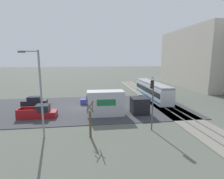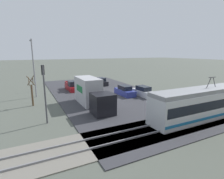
# 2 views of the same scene
# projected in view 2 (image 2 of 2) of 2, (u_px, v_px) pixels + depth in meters

# --- Properties ---
(ground_plane) EXTENTS (320.00, 320.00, 0.00)m
(ground_plane) POSITION_uv_depth(u_px,v_px,m) (106.00, 94.00, 30.32)
(ground_plane) COLOR #565B51
(road_surface) EXTENTS (16.71, 36.77, 0.08)m
(road_surface) POSITION_uv_depth(u_px,v_px,m) (106.00, 94.00, 30.31)
(road_surface) COLOR #38383D
(road_surface) RESTS_ON ground
(rail_bed) EXTENTS (65.23, 4.40, 0.22)m
(rail_bed) POSITION_uv_depth(u_px,v_px,m) (169.00, 126.00, 17.14)
(rail_bed) COLOR gray
(rail_bed) RESTS_ON ground
(light_rail_tram) EXTENTS (15.27, 2.68, 4.41)m
(light_rail_tram) POSITION_uv_depth(u_px,v_px,m) (209.00, 102.00, 19.33)
(light_rail_tram) COLOR silver
(light_rail_tram) RESTS_ON ground
(box_truck) EXTENTS (2.42, 9.07, 3.60)m
(box_truck) POSITION_uv_depth(u_px,v_px,m) (91.00, 93.00, 23.29)
(box_truck) COLOR black
(box_truck) RESTS_ON ground
(pickup_truck) EXTENTS (1.93, 5.22, 1.80)m
(pickup_truck) POSITION_uv_depth(u_px,v_px,m) (73.00, 86.00, 33.02)
(pickup_truck) COLOR maroon
(pickup_truck) RESTS_ON ground
(sedan_car_0) EXTENTS (1.72, 4.65, 1.60)m
(sedan_car_0) POSITION_uv_depth(u_px,v_px,m) (143.00, 92.00, 28.72)
(sedan_car_0) COLOR silver
(sedan_car_0) RESTS_ON ground
(sedan_car_1) EXTENTS (1.70, 4.50, 1.61)m
(sedan_car_1) POSITION_uv_depth(u_px,v_px,m) (125.00, 91.00, 29.15)
(sedan_car_1) COLOR navy
(sedan_car_1) RESTS_ON ground
(sedan_car_2) EXTENTS (1.70, 4.22, 1.59)m
(sedan_car_2) POSITION_uv_depth(u_px,v_px,m) (101.00, 82.00, 38.24)
(sedan_car_2) COLOR black
(sedan_car_2) RESTS_ON ground
(traffic_light_pole) EXTENTS (0.28, 0.47, 5.90)m
(traffic_light_pole) POSITION_uv_depth(u_px,v_px,m) (44.00, 87.00, 17.12)
(traffic_light_pole) COLOR #47474C
(traffic_light_pole) RESTS_ON ground
(street_tree) EXTENTS (0.99, 0.82, 4.13)m
(street_tree) POSITION_uv_depth(u_px,v_px,m) (32.00, 92.00, 23.29)
(street_tree) COLOR brown
(street_tree) RESTS_ON ground
(street_lamp_near_crossing) EXTENTS (0.36, 1.95, 9.13)m
(street_lamp_near_crossing) POSITION_uv_depth(u_px,v_px,m) (33.00, 65.00, 27.39)
(street_lamp_near_crossing) COLOR gray
(street_lamp_near_crossing) RESTS_ON ground
(no_parking_sign) EXTENTS (0.32, 0.08, 2.46)m
(no_parking_sign) POSITION_uv_depth(u_px,v_px,m) (33.00, 84.00, 31.69)
(no_parking_sign) COLOR gray
(no_parking_sign) RESTS_ON ground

